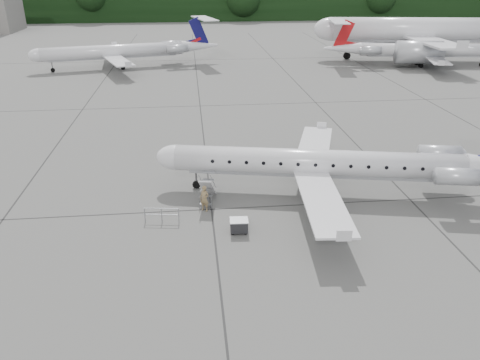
{
  "coord_description": "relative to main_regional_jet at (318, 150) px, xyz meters",
  "views": [
    {
      "loc": [
        -6.09,
        -22.94,
        15.05
      ],
      "look_at": [
        -3.08,
        4.98,
        2.3
      ],
      "focal_mm": 35.0,
      "sensor_mm": 36.0,
      "label": 1
    }
  ],
  "objects": [
    {
      "name": "baggage_cart",
      "position": [
        -6.1,
        -4.96,
        -2.88
      ],
      "size": [
        1.12,
        0.92,
        0.93
      ],
      "primitive_type": null,
      "rotation": [
        0.0,
        0.0,
        -0.05
      ],
      "color": "#232326",
      "rests_on": "ground"
    },
    {
      "name": "airstair",
      "position": [
        -7.85,
        -0.58,
        -2.3
      ],
      "size": [
        1.3,
        2.46,
        2.1
      ],
      "primitive_type": null,
      "rotation": [
        0.0,
        0.0,
        -0.2
      ],
      "color": "silver",
      "rests_on": "ground"
    },
    {
      "name": "passenger",
      "position": [
        -8.12,
        -1.87,
        -2.44
      ],
      "size": [
        0.79,
        0.72,
        1.82
      ],
      "primitive_type": "imported",
      "rotation": [
        0.0,
        0.0,
        -0.57
      ],
      "color": "olive",
      "rests_on": "ground"
    },
    {
      "name": "main_regional_jet",
      "position": [
        0.0,
        0.0,
        0.0
      ],
      "size": [
        29.34,
        23.66,
        6.69
      ],
      "primitive_type": null,
      "rotation": [
        0.0,
        0.0,
        -0.2
      ],
      "color": "silver",
      "rests_on": "ground"
    },
    {
      "name": "treeline",
      "position": [
        -2.66,
        122.86,
        0.66
      ],
      "size": [
        260.0,
        4.0,
        8.0
      ],
      "primitive_type": "cube",
      "color": "black",
      "rests_on": "ground"
    },
    {
      "name": "bg_narrowbody",
      "position": [
        32.22,
        51.6,
        3.89
      ],
      "size": [
        44.09,
        34.58,
        14.46
      ],
      "primitive_type": null,
      "rotation": [
        0.0,
        0.0,
        -0.15
      ],
      "color": "silver",
      "rests_on": "ground"
    },
    {
      "name": "bg_regional_right",
      "position": [
        30.7,
        45.82,
        0.32
      ],
      "size": [
        30.65,
        24.1,
        7.33
      ],
      "primitive_type": null,
      "rotation": [
        0.0,
        0.0,
        2.99
      ],
      "color": "silver",
      "rests_on": "ground"
    },
    {
      "name": "safety_railing",
      "position": [
        -10.94,
        -3.17,
        -2.84
      ],
      "size": [
        2.19,
        0.38,
        1.0
      ],
      "primitive_type": null,
      "rotation": [
        0.0,
        0.0,
        -0.14
      ],
      "color": "gray",
      "rests_on": "ground"
    },
    {
      "name": "ground",
      "position": [
        -2.66,
        -7.14,
        -3.34
      ],
      "size": [
        320.0,
        320.0,
        0.0
      ],
      "primitive_type": "plane",
      "color": "#5D5D5B",
      "rests_on": "ground"
    },
    {
      "name": "bg_regional_left",
      "position": [
        -20.85,
        49.37,
        0.44
      ],
      "size": [
        32.75,
        26.71,
        7.56
      ],
      "primitive_type": null,
      "rotation": [
        0.0,
        0.0,
        0.23
      ],
      "color": "silver",
      "rests_on": "ground"
    }
  ]
}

